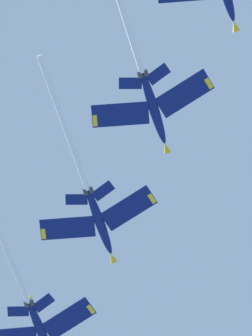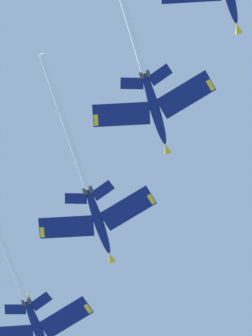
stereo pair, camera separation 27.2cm
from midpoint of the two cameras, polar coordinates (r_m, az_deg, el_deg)
jet_lead at (r=123.66m, az=-7.56°, el=-11.02°), size 19.74×36.44×7.53m
jet_second at (r=115.75m, az=-2.83°, el=-2.23°), size 19.79×35.46×7.88m
jet_third at (r=111.36m, az=1.53°, el=7.21°), size 19.81×34.25×7.39m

